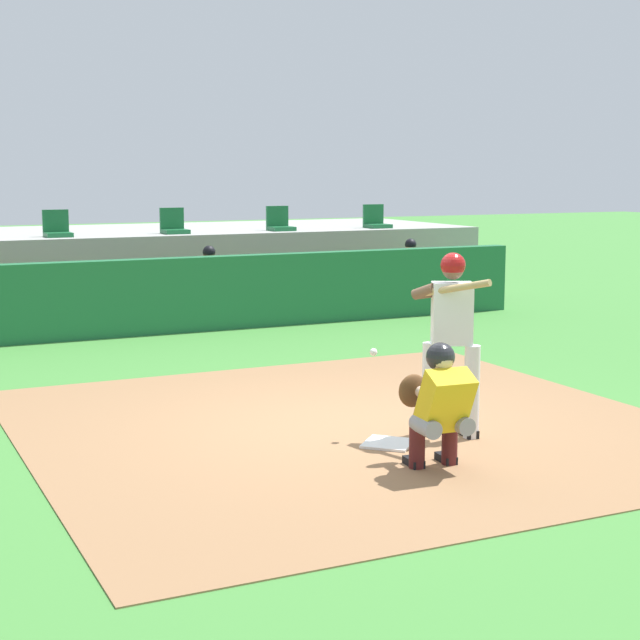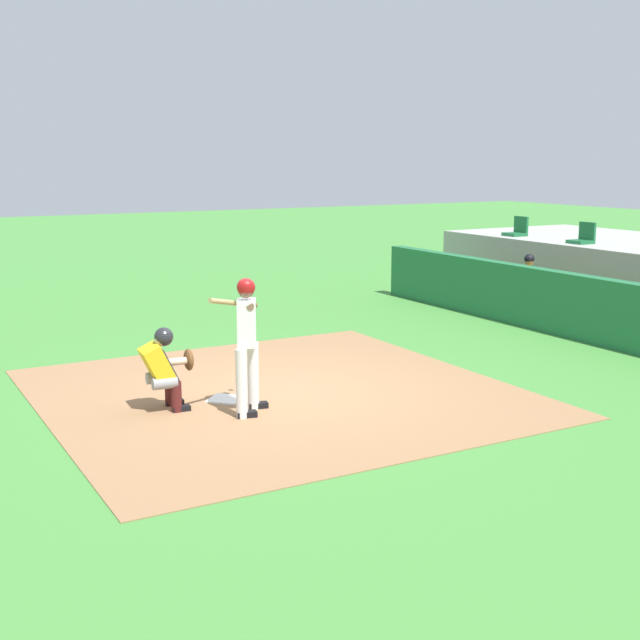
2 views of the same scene
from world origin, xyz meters
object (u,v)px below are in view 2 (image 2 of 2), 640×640
object	(u,v)px
home_plate	(226,399)
dugout_player_0	(524,283)
batter_at_plate	(247,337)
stadium_seat_0	(517,230)
stadium_seat_1	(583,237)
catcher_crouched	(165,366)

from	to	relation	value
home_plate	dugout_player_0	size ratio (longest dim) A/B	0.34
home_plate	batter_at_plate	world-z (taller)	batter_at_plate
home_plate	batter_at_plate	size ratio (longest dim) A/B	0.24
batter_at_plate	stadium_seat_0	bearing A→B (deg)	121.04
stadium_seat_1	stadium_seat_0	bearing A→B (deg)	180.00
catcher_crouched	dugout_player_0	world-z (taller)	dugout_player_0
batter_at_plate	dugout_player_0	xyz separation A→B (m)	(-3.62, 8.12, -0.36)
home_plate	dugout_player_0	bearing A→B (deg)	109.76
stadium_seat_1	batter_at_plate	bearing A→B (deg)	-68.78
dugout_player_0	stadium_seat_0	xyz separation A→B (m)	(-2.49, 2.03, 0.86)
batter_at_plate	catcher_crouched	world-z (taller)	batter_at_plate
batter_at_plate	stadium_seat_1	xyz separation A→B (m)	(-3.94, 10.15, 0.50)
batter_at_plate	dugout_player_0	bearing A→B (deg)	114.02
home_plate	stadium_seat_1	xyz separation A→B (m)	(-3.25, 10.18, 1.51)
dugout_player_0	catcher_crouched	bearing A→B (deg)	-71.94
stadium_seat_0	stadium_seat_1	distance (m)	2.17
catcher_crouched	stadium_seat_0	distance (m)	12.33
batter_at_plate	dugout_player_0	world-z (taller)	batter_at_plate
catcher_crouched	stadium_seat_1	distance (m)	11.54
catcher_crouched	stadium_seat_0	bearing A→B (deg)	116.18
catcher_crouched	dugout_player_0	xyz separation A→B (m)	(-2.93, 9.00, 0.07)
home_plate	stadium_seat_0	bearing A→B (deg)	118.02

